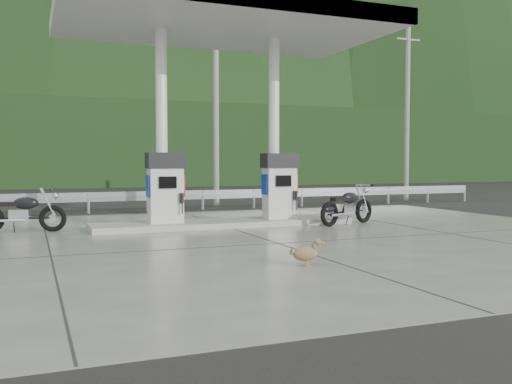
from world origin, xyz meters
name	(u,v)px	position (x,y,z in m)	size (l,w,h in m)	color
ground	(260,238)	(0.00, 0.00, 0.00)	(160.00, 160.00, 0.00)	black
forecourt_apron	(260,238)	(0.00, 0.00, 0.01)	(18.00, 14.00, 0.02)	slate
pump_island	(225,223)	(0.00, 2.50, 0.10)	(7.00, 1.40, 0.15)	#A09E95
gas_pump_left	(165,188)	(-1.60, 2.50, 1.07)	(0.95, 0.55, 1.80)	silver
gas_pump_right	(280,186)	(1.60, 2.50, 1.07)	(0.95, 0.55, 1.80)	silver
canopy_column_left	(162,126)	(-1.60, 2.90, 2.67)	(0.30, 0.30, 5.00)	white
canopy_column_right	(274,129)	(1.60, 2.90, 2.67)	(0.30, 0.30, 5.00)	white
canopy_roof	(224,23)	(0.00, 2.50, 5.37)	(8.50, 5.00, 0.40)	silver
guardrail	(176,191)	(0.00, 8.00, 0.71)	(26.00, 0.16, 1.42)	#A7A9B0
road	(156,204)	(0.00, 11.50, 0.00)	(60.00, 7.00, 0.01)	black
utility_pole_b	(216,104)	(2.00, 9.50, 4.00)	(0.22, 0.22, 8.00)	gray
utility_pole_c	(407,112)	(11.00, 9.50, 4.00)	(0.22, 0.22, 8.00)	gray
tree_band	(102,144)	(0.00, 30.00, 3.00)	(80.00, 6.00, 6.00)	black
forested_hills	(73,177)	(0.00, 60.00, 0.00)	(100.00, 40.00, 140.00)	black
motorcycle_left	(22,213)	(-5.03, 3.09, 0.48)	(1.95, 0.62, 0.92)	black
motorcycle_right	(347,207)	(3.26, 1.67, 0.49)	(2.00, 0.63, 0.95)	black
duck	(305,254)	(-0.63, -3.54, 0.21)	(0.53, 0.15, 0.38)	brown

